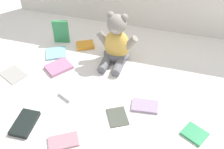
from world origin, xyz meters
TOP-DOWN VIEW (x-y plane):
  - ground_plane at (0.00, 0.00)m, footprint 3.20×3.20m
  - teddy_bear at (-0.06, 0.13)m, footprint 0.22×0.20m
  - book_case_0 at (0.05, -0.25)m, footprint 0.12×0.13m
  - book_case_1 at (-0.32, -0.02)m, footprint 0.15×0.16m
  - book_case_3 at (-0.12, -0.43)m, footprint 0.14×0.12m
  - book_case_4 at (-0.40, 0.20)m, footprint 0.09×0.04m
  - book_case_5 at (-0.39, 0.08)m, footprint 0.14×0.14m
  - book_case_6 at (0.15, -0.16)m, footprint 0.12×0.08m
  - book_case_7 at (-0.31, -0.39)m, footprint 0.08×0.13m
  - book_case_8 at (-0.52, -0.13)m, footprint 0.15×0.14m
  - book_case_9 at (-0.26, 0.19)m, footprint 0.12×0.11m
  - book_case_10 at (-0.19, -0.17)m, footprint 0.11×0.12m
  - book_case_11 at (0.37, -0.25)m, footprint 0.12×0.11m

SIDE VIEW (x-z plane):
  - ground_plane at x=0.00m, z-range 0.00..0.00m
  - book_case_8 at x=-0.52m, z-range 0.00..0.01m
  - book_case_0 at x=0.05m, z-range 0.00..0.01m
  - book_case_3 at x=-0.12m, z-range 0.00..0.01m
  - book_case_5 at x=-0.39m, z-range 0.00..0.01m
  - book_case_11 at x=0.37m, z-range 0.00..0.01m
  - book_case_6 at x=0.15m, z-range 0.00..0.01m
  - book_case_10 at x=-0.19m, z-range 0.00..0.02m
  - book_case_1 at x=-0.32m, z-range 0.00..0.02m
  - book_case_9 at x=-0.26m, z-range 0.00..0.02m
  - book_case_7 at x=-0.31m, z-range 0.00..0.02m
  - book_case_4 at x=-0.40m, z-range 0.00..0.14m
  - teddy_bear at x=-0.06m, z-range -0.03..0.23m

